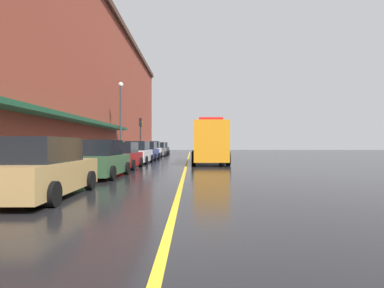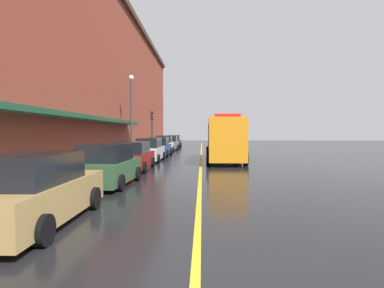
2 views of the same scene
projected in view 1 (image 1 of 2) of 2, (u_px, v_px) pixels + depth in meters
The scene contains 18 objects.
ground_plane at pixel (186, 160), 30.63m from camera, with size 112.00×112.00×0.00m, color black.
sidewalk_left at pixel (122, 160), 30.61m from camera, with size 2.40×70.00×0.15m, color gray.
lane_center_stripe at pixel (186, 160), 30.63m from camera, with size 0.16×70.00×0.01m, color gold.
brick_building_left at pixel (39, 80), 29.57m from camera, with size 13.71×64.00×15.03m.
parked_car_0 at pixel (39, 169), 9.19m from camera, with size 2.18×4.78×1.74m.
parked_car_1 at pixel (98, 160), 14.77m from camera, with size 2.19×4.29×1.74m.
parked_car_2 at pixel (121, 156), 20.11m from camera, with size 2.08×4.83×1.68m.
parked_car_3 at pixel (137, 153), 25.68m from camera, with size 1.99×4.68×1.79m.
parked_car_4 at pixel (146, 152), 31.02m from camera, with size 2.12×4.20×1.78m.
parked_car_5 at pixel (151, 150), 35.92m from camera, with size 2.03×4.16×1.88m.
parked_car_6 at pixel (157, 150), 41.57m from camera, with size 2.09×4.50×1.80m.
parked_car_7 at pixel (161, 149), 47.53m from camera, with size 2.00×4.78×1.83m.
utility_truck at pixel (208, 143), 25.86m from camera, with size 2.83×9.12×3.44m.
parking_meter_0 at pixel (137, 149), 33.95m from camera, with size 0.14×0.18×1.33m.
parking_meter_1 at pixel (151, 148), 46.21m from camera, with size 0.14×0.18×1.33m.
parking_meter_2 at pixel (130, 149), 30.49m from camera, with size 0.14×0.18×1.33m.
street_lamp_left at pixel (119, 112), 28.40m from camera, with size 0.44×0.44×6.94m.
traffic_light_near at pixel (139, 130), 35.26m from camera, with size 0.38×0.36×4.30m.
Camera 1 is at (0.41, -5.64, 1.54)m, focal length 29.83 mm.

